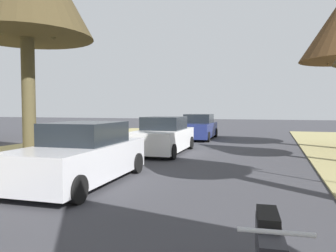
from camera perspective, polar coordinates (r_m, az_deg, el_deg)
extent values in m
cylinder|color=#494128|center=(11.64, -23.14, 3.82)|extent=(0.43, 0.43, 4.17)
cylinder|color=#494128|center=(12.14, -26.45, 16.74)|extent=(0.86, 1.30, 1.42)
cylinder|color=#494128|center=(11.42, -22.12, 17.30)|extent=(0.78, 1.34, 1.27)
cube|color=#BCBCC1|center=(8.74, -14.86, -5.89)|extent=(1.98, 4.46, 0.85)
cube|color=black|center=(8.85, -14.20, -1.17)|extent=(1.67, 2.08, 0.56)
cylinder|color=black|center=(6.97, -15.61, -10.62)|extent=(0.22, 0.61, 0.60)
cylinder|color=black|center=(8.00, -26.44, -9.05)|extent=(0.22, 0.61, 0.60)
cylinder|color=black|center=(9.88, -5.52, -6.47)|extent=(0.22, 0.61, 0.60)
cylinder|color=black|center=(10.63, -14.33, -5.87)|extent=(0.22, 0.61, 0.60)
cube|color=white|center=(14.16, -0.88, -2.37)|extent=(1.98, 4.46, 0.85)
cube|color=black|center=(14.32, -0.63, 0.52)|extent=(1.67, 2.08, 0.56)
cylinder|color=black|center=(12.38, 0.78, -4.51)|extent=(0.22, 0.61, 0.60)
cylinder|color=black|center=(12.94, -6.70, -4.20)|extent=(0.22, 0.61, 0.60)
cylinder|color=black|center=(15.57, 3.94, -2.95)|extent=(0.22, 0.61, 0.60)
cylinder|color=black|center=(16.02, -2.17, -2.78)|extent=(0.22, 0.61, 0.60)
cube|color=navy|center=(20.65, 5.31, -0.66)|extent=(1.98, 4.46, 0.85)
cube|color=black|center=(20.84, 5.44, 1.31)|extent=(1.67, 2.08, 0.56)
cylinder|color=black|center=(18.91, 6.99, -1.90)|extent=(0.22, 0.61, 0.60)
cylinder|color=black|center=(19.25, 1.86, -1.79)|extent=(0.22, 0.61, 0.60)
cylinder|color=black|center=(22.16, 8.30, -1.18)|extent=(0.22, 0.61, 0.60)
cylinder|color=black|center=(22.46, 3.90, -1.09)|extent=(0.22, 0.61, 0.60)
cylinder|color=black|center=(4.36, 16.49, -19.10)|extent=(0.15, 0.61, 0.60)
cube|color=black|center=(3.59, 17.25, -19.31)|extent=(0.32, 1.03, 0.36)
cube|color=black|center=(3.75, 17.03, -15.03)|extent=(0.27, 0.58, 0.12)
cylinder|color=#9EA0A5|center=(2.87, 18.28, -17.20)|extent=(0.60, 0.09, 0.04)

